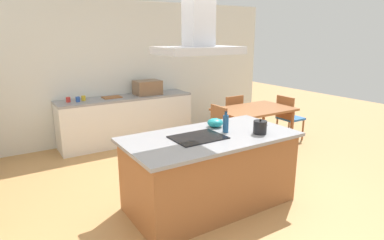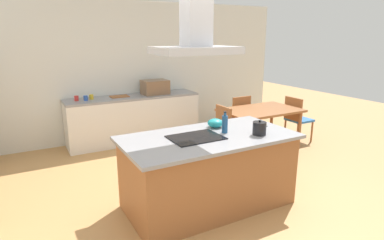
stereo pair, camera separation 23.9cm
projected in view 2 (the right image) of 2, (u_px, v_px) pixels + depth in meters
The scene contains 18 objects.
ground at pixel (160, 164), 5.32m from camera, with size 16.00×16.00×0.00m, color tan.
wall_back at pixel (123, 71), 6.45m from camera, with size 7.20×0.10×2.70m, color silver.
kitchen_island at pixel (208, 171), 3.93m from camera, with size 2.06×1.07×0.90m.
cooktop at pixel (196, 137), 3.73m from camera, with size 0.60×0.44×0.01m, color black.
tea_kettle at pixel (260, 128), 3.84m from camera, with size 0.21×0.16×0.18m.
olive_oil_bottle at pixel (225, 124), 3.90m from camera, with size 0.07×0.07×0.27m.
mixing_bowl at pixel (215, 123), 4.15m from camera, with size 0.20×0.20×0.11m, color teal.
back_counter at pixel (134, 118), 6.40m from camera, with size 2.57×0.62×0.90m.
countertop_microwave at pixel (155, 87), 6.46m from camera, with size 0.50×0.38×0.28m, color brown.
coffee_mug_red at pixel (76, 98), 5.83m from camera, with size 0.08×0.08×0.09m, color red.
coffee_mug_blue at pixel (86, 98), 5.85m from camera, with size 0.08×0.08×0.09m, color #2D56B2.
coffee_mug_yellow at pixel (91, 97), 5.95m from camera, with size 0.08×0.08×0.09m, color gold.
cutting_board at pixel (119, 96), 6.20m from camera, with size 0.34×0.24×0.02m, color #995B33.
dining_table at pixel (261, 114), 5.86m from camera, with size 1.40×0.90×0.75m.
chair_facing_back_wall at pixel (238, 115), 6.46m from camera, with size 0.42×0.42×0.89m.
chair_at_right_end at pixel (296, 116), 6.33m from camera, with size 0.42×0.42×0.89m.
chair_at_left_end at pixel (218, 129), 5.47m from camera, with size 0.42×0.42×0.89m.
range_hood at pixel (196, 30), 3.43m from camera, with size 0.90×0.55×0.78m.
Camera 2 is at (-1.93, -3.09, 2.05)m, focal length 30.31 mm.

